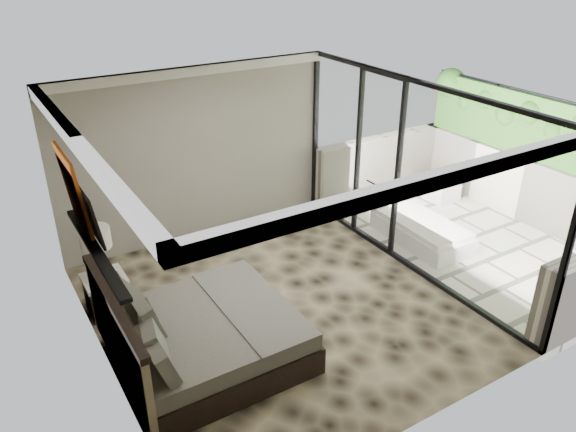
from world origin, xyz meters
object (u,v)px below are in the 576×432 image
table_lamp (97,246)px  ottoman (442,186)px  nightstand (107,293)px  lounger (419,228)px  bed (201,337)px

table_lamp → ottoman: 6.47m
nightstand → lounger: (4.92, -0.70, -0.06)m
bed → table_lamp: 1.85m
lounger → nightstand: bearing=173.4°
nightstand → table_lamp: (-0.02, 0.03, 0.71)m
nightstand → ottoman: 6.41m
nightstand → lounger: size_ratio=0.31×
ottoman → lounger: lounger is taller
ottoman → table_lamp: bearing=-177.9°
bed → nightstand: size_ratio=3.90×
ottoman → lounger: bearing=-146.8°
nightstand → ottoman: bearing=22.1°
table_lamp → nightstand: bearing=-64.2°
ottoman → bed: bearing=-162.2°
nightstand → ottoman: nightstand is taller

